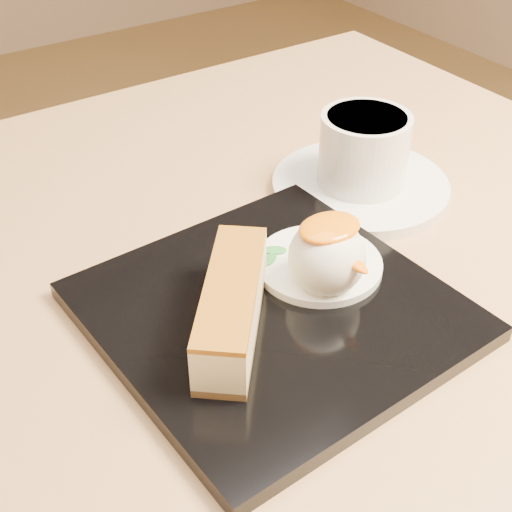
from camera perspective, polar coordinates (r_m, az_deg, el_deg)
table at (r=0.60m, az=1.88°, el=-15.91°), size 0.80×0.80×0.72m
dessert_plate at (r=0.48m, az=1.34°, el=-4.45°), size 0.23×0.23×0.01m
cheesecake at (r=0.44m, az=-1.95°, el=-4.02°), size 0.10×0.11×0.04m
cream_smear at (r=0.51m, az=5.02°, el=-0.64°), size 0.09×0.09×0.01m
ice_cream_scoop at (r=0.47m, az=5.70°, el=-0.09°), size 0.05×0.05×0.05m
mango_sauce at (r=0.46m, az=5.90°, el=2.28°), size 0.04×0.03×0.01m
mint_sprig at (r=0.51m, az=0.68°, el=0.03°), size 0.04×0.03×0.00m
saucer at (r=0.62m, az=8.33°, el=5.56°), size 0.15×0.15×0.01m
coffee_cup at (r=0.60m, az=8.75°, el=8.57°), size 0.10×0.07×0.06m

